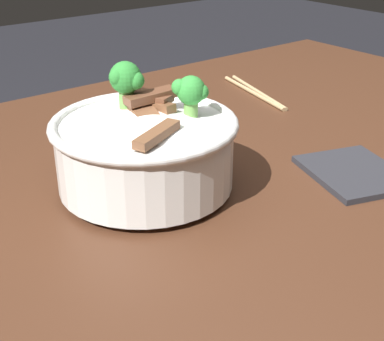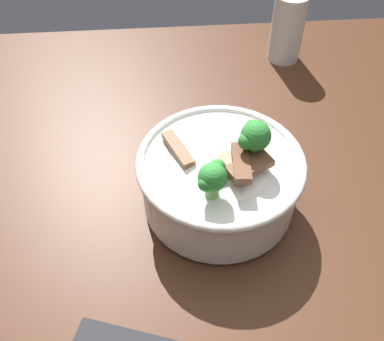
% 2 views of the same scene
% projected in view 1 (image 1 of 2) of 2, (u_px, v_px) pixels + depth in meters
% --- Properties ---
extents(dining_table, '(1.27, 0.90, 0.79)m').
position_uv_depth(dining_table, '(242.00, 220.00, 0.79)').
color(dining_table, '#472819').
rests_on(dining_table, ground).
extents(rice_bowl, '(0.22, 0.22, 0.15)m').
position_uv_depth(rice_bowl, '(145.00, 145.00, 0.65)').
color(rice_bowl, white).
rests_on(rice_bowl, dining_table).
extents(chopsticks_pair, '(0.07, 0.20, 0.01)m').
position_uv_depth(chopsticks_pair, '(255.00, 92.00, 1.02)').
color(chopsticks_pair, tan).
rests_on(chopsticks_pair, dining_table).
extents(folded_napkin, '(0.15, 0.16, 0.01)m').
position_uv_depth(folded_napkin, '(354.00, 173.00, 0.71)').
color(folded_napkin, '#28282D').
rests_on(folded_napkin, dining_table).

